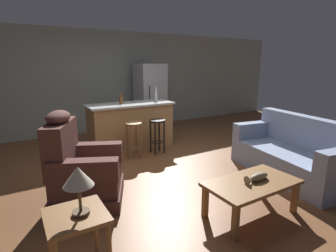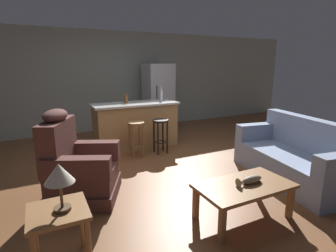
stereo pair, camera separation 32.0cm
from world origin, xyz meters
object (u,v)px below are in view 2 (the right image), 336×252
fish_figurine (250,180)px  recliner_near_lamp (77,168)px  kitchen_island (136,125)px  bottle_tall_green (162,96)px  bar_stool_right (160,130)px  couch (295,158)px  end_table (59,220)px  bar_stool_left (136,133)px  coffee_table (244,189)px  refrigerator (158,97)px  bottle_short_amber (126,99)px  table_lamp (59,176)px

fish_figurine → recliner_near_lamp: recliner_near_lamp is taller
kitchen_island → bottle_tall_green: size_ratio=5.67×
bar_stool_right → bottle_tall_green: (0.34, 0.65, 0.60)m
couch → bottle_tall_green: bearing=-60.3°
end_table → bar_stool_right: bearing=49.2°
couch → end_table: couch is taller
fish_figurine → bar_stool_left: bearing=99.7°
coffee_table → recliner_near_lamp: (-1.62, 1.35, 0.06)m
bar_stool_left → bottle_tall_green: size_ratio=2.14×
recliner_near_lamp → bar_stool_left: recliner_near_lamp is taller
bar_stool_left → coffee_table: bearing=-81.5°
coffee_table → refrigerator: (0.93, 4.35, 0.52)m
end_table → fish_figurine: bearing=-3.8°
end_table → recliner_near_lamp: bearing=75.3°
couch → recliner_near_lamp: (-3.08, 0.89, 0.08)m
bar_stool_left → bottle_short_amber: bearing=86.4°
bottle_short_amber → fish_figurine: bearing=-83.1°
recliner_near_lamp → couch: bearing=8.6°
couch → bottle_short_amber: 3.36m
fish_figurine → kitchen_island: bearing=93.9°
couch → recliner_near_lamp: recliner_near_lamp is taller
fish_figurine → refrigerator: refrigerator is taller
fish_figurine → couch: size_ratio=0.17×
table_lamp → kitchen_island: 3.55m
table_lamp → bar_stool_left: bearing=57.8°
end_table → bottle_short_amber: (1.61, 3.10, 0.57)m
bar_stool_left → refrigerator: refrigerator is taller
bottle_short_amber → bar_stool_left: bearing=-93.6°
fish_figurine → recliner_near_lamp: 2.17m
bar_stool_left → bottle_tall_green: bottle_tall_green is taller
table_lamp → refrigerator: (2.83, 4.26, 0.01)m
fish_figurine → recliner_near_lamp: (-1.68, 1.37, -0.04)m
fish_figurine → bar_stool_right: size_ratio=0.50×
refrigerator → bottle_tall_green: size_ratio=5.54×
fish_figurine → kitchen_island: size_ratio=0.19×
kitchen_island → bar_stool_right: 0.69m
recliner_near_lamp → end_table: 1.28m
coffee_table → bar_stool_left: bearing=98.5°
recliner_near_lamp → bottle_short_amber: recliner_near_lamp is taller
couch → bottle_tall_green: (-0.99, 2.72, 0.73)m
recliner_near_lamp → bar_stool_right: size_ratio=1.76×
end_table → bar_stool_left: 2.87m
bar_stool_right → bottle_short_amber: 1.01m
fish_figurine → bottle_short_amber: bottle_short_amber is taller
end_table → bottle_short_amber: bearing=62.6°
end_table → bottle_tall_green: bottle_tall_green is taller
fish_figurine → bar_stool_right: 2.54m
kitchen_island → refrigerator: refrigerator is taller
fish_figurine → table_lamp: bearing=176.8°
bar_stool_left → bottle_short_amber: (0.04, 0.69, 0.56)m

